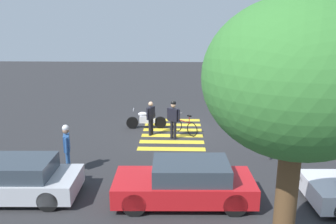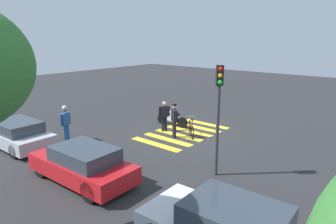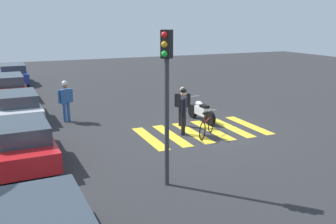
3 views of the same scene
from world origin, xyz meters
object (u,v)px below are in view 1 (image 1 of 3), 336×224
officer_by_motorcycle (173,116)px  car_silver_sedan (11,180)px  leaning_bicycle (185,126)px  traffic_light_pole (275,92)px  police_motorcycle (146,120)px  officer_on_foot (151,116)px  pedestrian_bystander (67,145)px  car_red_convertible (185,183)px

officer_by_motorcycle → car_silver_sedan: officer_by_motorcycle is taller
leaning_bicycle → traffic_light_pole: (-3.37, 3.15, 2.38)m
police_motorcycle → officer_on_foot: size_ratio=1.24×
police_motorcycle → pedestrian_bystander: bearing=66.4°
police_motorcycle → officer_on_foot: bearing=106.4°
police_motorcycle → pedestrian_bystander: (2.37, 5.41, 0.60)m
pedestrian_bystander → car_red_convertible: 4.72m
police_motorcycle → pedestrian_bystander: size_ratio=1.13×
leaning_bicycle → pedestrian_bystander: 6.33m
police_motorcycle → officer_by_motorcycle: bearing=131.8°
officer_on_foot → pedestrian_bystander: bearing=58.2°
car_red_convertible → officer_on_foot: bearing=-76.2°
leaning_bicycle → traffic_light_pole: 5.19m
officer_on_foot → officer_by_motorcycle: (-1.09, 0.49, 0.14)m
car_red_convertible → traffic_light_pole: (-3.44, -3.45, 2.13)m
officer_by_motorcycle → traffic_light_pole: (-3.91, 2.40, 1.68)m
police_motorcycle → officer_on_foot: (-0.32, 1.08, 0.50)m
officer_on_foot → officer_by_motorcycle: officer_by_motorcycle is taller
officer_on_foot → traffic_light_pole: traffic_light_pole is taller
police_motorcycle → traffic_light_pole: size_ratio=0.50×
car_silver_sedan → police_motorcycle: bearing=-115.8°
pedestrian_bystander → traffic_light_pole: bearing=-169.4°
officer_on_foot → car_red_convertible: size_ratio=0.39×
leaning_bicycle → car_red_convertible: size_ratio=0.31×
car_red_convertible → car_silver_sedan: bearing=-1.1°
police_motorcycle → officer_on_foot: 1.23m
officer_on_foot → car_silver_sedan: officer_on_foot is taller
officer_on_foot → car_silver_sedan: bearing=58.3°
police_motorcycle → car_silver_sedan: size_ratio=0.48×
leaning_bicycle → car_silver_sedan: 8.51m
pedestrian_bystander → leaning_bicycle: bearing=-133.3°
traffic_light_pole → officer_on_foot: bearing=-30.1°
pedestrian_bystander → car_red_convertible: (-4.24, 2.01, -0.42)m
car_silver_sedan → pedestrian_bystander: bearing=-121.6°
leaning_bicycle → officer_on_foot: bearing=8.7°
officer_by_motorcycle → car_red_convertible: officer_by_motorcycle is taller
leaning_bicycle → car_silver_sedan: bearing=49.8°
leaning_bicycle → car_red_convertible: bearing=89.4°
traffic_light_pole → car_red_convertible: bearing=45.1°
officer_by_motorcycle → car_red_convertible: 5.89m
traffic_light_pole → leaning_bicycle: bearing=-43.0°
officer_on_foot → leaning_bicycle: bearing=-171.3°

